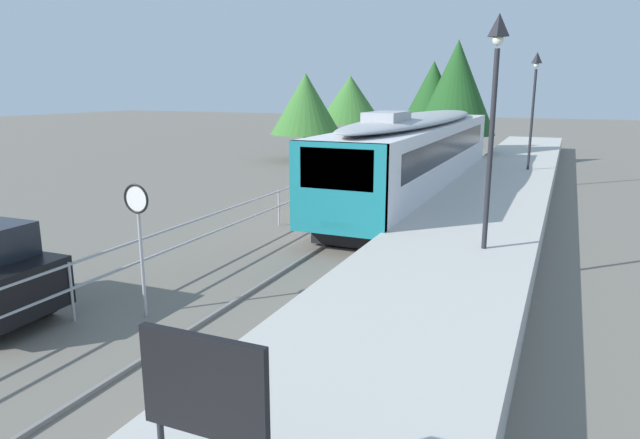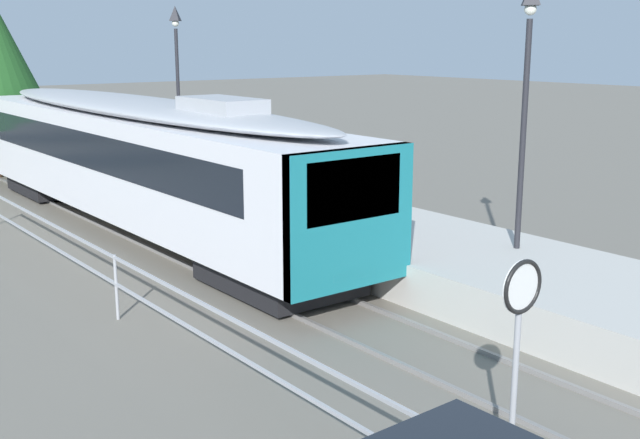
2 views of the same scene
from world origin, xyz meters
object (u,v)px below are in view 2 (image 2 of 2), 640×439
commuter_train (139,155)px  platform_lamp_mid_platform (527,65)px  speed_limit_sign (520,320)px  platform_lamp_far_end (177,55)px

commuter_train → platform_lamp_mid_platform: platform_lamp_mid_platform is taller
platform_lamp_mid_platform → speed_limit_sign: platform_lamp_mid_platform is taller
platform_lamp_far_end → speed_limit_sign: (-6.15, -19.60, -2.50)m
platform_lamp_mid_platform → commuter_train: bearing=113.2°
platform_lamp_mid_platform → speed_limit_sign: size_ratio=1.91×
commuter_train → platform_lamp_far_end: 7.15m
commuter_train → speed_limit_sign: size_ratio=6.43×
platform_lamp_far_end → platform_lamp_mid_platform: bearing=-90.0°
platform_lamp_far_end → commuter_train: bearing=-126.8°
platform_lamp_mid_platform → speed_limit_sign: 8.23m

